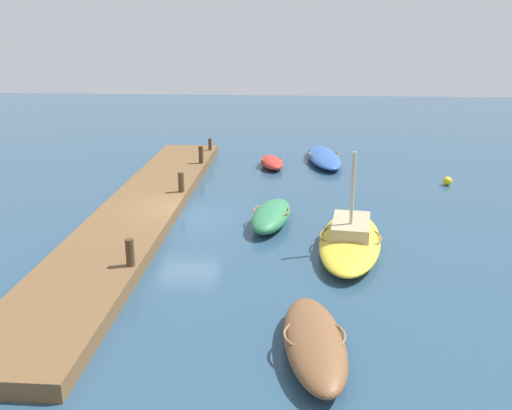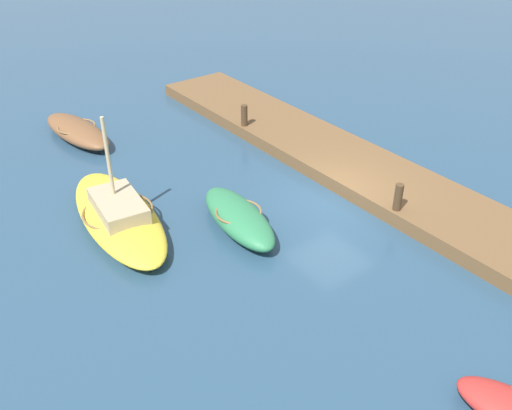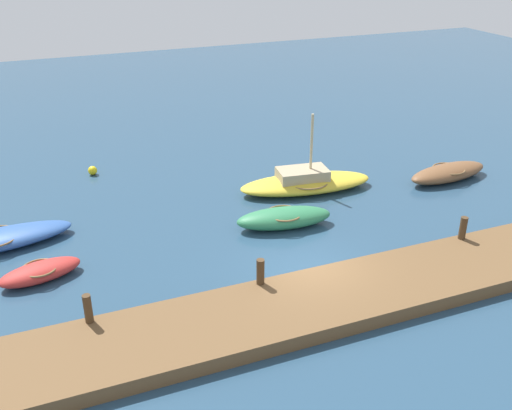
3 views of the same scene
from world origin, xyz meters
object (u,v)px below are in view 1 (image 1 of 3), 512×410
Objects in this scene: rowboat_brown at (314,342)px; mooring_post_east at (130,252)px; sailboat_yellow at (350,239)px; mooring_post_mid_west at (201,155)px; motorboat_blue at (324,157)px; marker_buoy at (448,181)px; mooring_post_west at (210,144)px; mooring_post_mid_east at (181,182)px; dinghy_red at (272,162)px; rowboat_green at (271,215)px.

rowboat_brown is 6.96m from mooring_post_east.
mooring_post_mid_west is (-10.74, -7.18, 0.54)m from sailboat_yellow.
motorboat_blue is 7.33m from mooring_post_mid_west.
sailboat_yellow is at bearing -32.22° from marker_buoy.
mooring_post_west is at bearing -111.79° from marker_buoy.
sailboat_yellow reaches higher than mooring_post_west.
rowboat_brown is at bearing 15.18° from mooring_post_west.
mooring_post_east is at bearing -46.96° from marker_buoy.
mooring_post_mid_west is 5.53m from mooring_post_mid_east.
rowboat_brown is at bearing 17.86° from mooring_post_mid_west.
mooring_post_west is 1.58× the size of marker_buoy.
mooring_post_east is at bearing -27.08° from dinghy_red.
rowboat_green is 4.62× the size of mooring_post_east.
mooring_post_mid_east is at bearing -118.72° from sailboat_yellow.
mooring_post_west reaches higher than marker_buoy.
mooring_post_east is at bearing -29.52° from motorboat_blue.
sailboat_yellow reaches higher than motorboat_blue.
mooring_post_mid_west reaches higher than mooring_post_west.
mooring_post_mid_east is (6.74, -3.81, 0.64)m from dinghy_red.
sailboat_yellow is (-6.97, 1.47, 0.04)m from rowboat_brown.
motorboat_blue is at bearing 103.19° from dinghy_red.
rowboat_green is 5.83× the size of mooring_post_west.
mooring_post_mid_west is at bearing -85.16° from dinghy_red.
dinghy_red is 12.42m from sailboat_yellow.
mooring_post_mid_east is at bearing -114.66° from rowboat_green.
rowboat_green is at bearing -10.31° from dinghy_red.
mooring_post_west is (-2.10, -3.81, 0.54)m from dinghy_red.
marker_buoy is (1.81, 12.81, -0.74)m from mooring_post_mid_west.
sailboat_yellow is (2.43, 2.95, 0.01)m from rowboat_green.
sailboat_yellow reaches higher than marker_buoy.
mooring_post_mid_east is (-12.18, -5.71, 0.57)m from rowboat_brown.
rowboat_brown reaches higher than motorboat_blue.
mooring_post_east is (-3.95, -5.71, 0.56)m from rowboat_brown.
motorboat_blue is 0.92× the size of sailboat_yellow.
sailboat_yellow is at bearing -5.44° from motorboat_blue.
rowboat_brown is 6.48× the size of mooring_post_west.
marker_buoy is at bearing 135.82° from rowboat_green.
mooring_post_east is at bearing -29.06° from rowboat_green.
rowboat_green reaches higher than dinghy_red.
mooring_post_mid_east is 13.36m from marker_buoy.
dinghy_red is 4.05m from mooring_post_mid_west.
rowboat_brown is at bearing -4.63° from sailboat_yellow.
rowboat_brown is at bearing 17.64° from rowboat_green.
mooring_post_east is (17.08, 0.00, 0.09)m from mooring_post_west.
dinghy_red is 19.02m from rowboat_brown.
mooring_post_west reaches higher than rowboat_green.
mooring_post_mid_west reaches higher than motorboat_blue.
sailboat_yellow is at bearing 112.85° from mooring_post_east.
rowboat_brown is at bearing 25.10° from mooring_post_mid_east.
mooring_post_west is 0.75× the size of mooring_post_mid_west.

